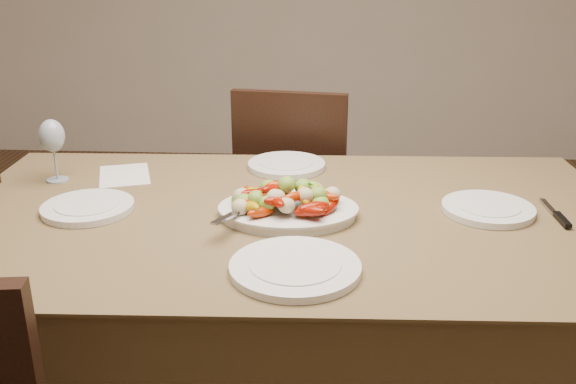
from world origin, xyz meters
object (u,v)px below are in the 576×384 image
(dining_table, at_px, (288,334))
(serving_platter, at_px, (288,213))
(wine_glass, at_px, (54,149))
(plate_right, at_px, (488,209))
(plate_near, at_px, (295,268))
(plate_left, at_px, (88,208))
(chair_far, at_px, (298,197))
(plate_far, at_px, (287,165))

(dining_table, bearing_deg, serving_platter, -85.48)
(dining_table, distance_m, wine_glass, 0.89)
(plate_right, bearing_deg, plate_near, -143.70)
(plate_left, height_order, plate_near, same)
(plate_near, bearing_deg, wine_glass, 144.04)
(dining_table, height_order, chair_far, chair_far)
(serving_platter, bearing_deg, plate_left, 178.95)
(dining_table, height_order, plate_right, plate_right)
(plate_right, xyz_separation_m, wine_glass, (-1.26, 0.18, 0.09))
(chair_far, xyz_separation_m, plate_right, (0.55, -0.80, 0.29))
(plate_left, bearing_deg, plate_near, -28.76)
(chair_far, distance_m, plate_near, 1.21)
(chair_far, height_order, plate_right, chair_far)
(plate_far, relative_size, plate_near, 0.86)
(plate_near, bearing_deg, plate_right, 36.30)
(plate_right, relative_size, wine_glass, 1.20)
(plate_left, bearing_deg, plate_right, 2.78)
(chair_far, distance_m, plate_left, 1.05)
(serving_platter, bearing_deg, plate_right, 6.65)
(dining_table, distance_m, plate_near, 0.51)
(dining_table, height_order, serving_platter, serving_platter)
(plate_right, relative_size, plate_far, 0.98)
(plate_right, bearing_deg, chair_far, 124.24)
(wine_glass, bearing_deg, plate_far, 13.23)
(plate_far, bearing_deg, plate_near, -85.05)
(dining_table, xyz_separation_m, plate_near, (0.03, -0.33, 0.39))
(plate_near, xyz_separation_m, wine_glass, (-0.76, 0.55, 0.09))
(plate_right, distance_m, wine_glass, 1.28)
(plate_right, bearing_deg, wine_glass, 171.97)
(plate_right, relative_size, plate_near, 0.84)
(plate_left, xyz_separation_m, wine_glass, (-0.18, 0.23, 0.09))
(chair_far, xyz_separation_m, wine_glass, (-0.71, -0.63, 0.39))
(serving_platter, relative_size, plate_far, 1.43)
(plate_near, distance_m, wine_glass, 0.94)
(serving_platter, bearing_deg, wine_glass, 161.61)
(plate_left, height_order, plate_right, same)
(plate_right, height_order, wine_glass, wine_glass)
(dining_table, xyz_separation_m, serving_platter, (0.00, -0.02, 0.39))
(dining_table, bearing_deg, plate_right, 4.29)
(serving_platter, height_order, plate_near, serving_platter)
(serving_platter, xyz_separation_m, plate_right, (0.54, 0.06, -0.00))
(plate_right, xyz_separation_m, plate_near, (-0.50, -0.37, 0.00))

